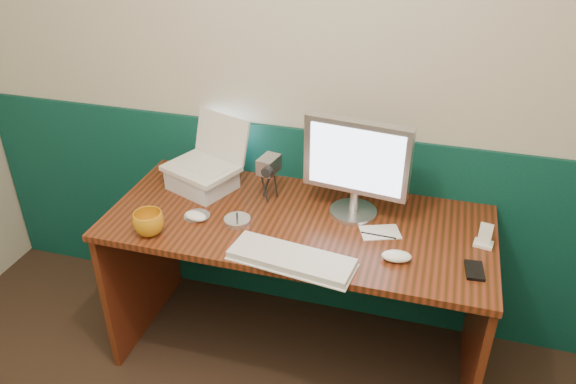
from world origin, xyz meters
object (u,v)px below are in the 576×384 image
(monitor, at_px, (356,168))
(mug, at_px, (149,223))
(keyboard, at_px, (291,260))
(camcorder, at_px, (269,176))
(desk, at_px, (297,290))
(laptop, at_px, (199,145))

(monitor, distance_m, mug, 0.86)
(keyboard, height_order, camcorder, camcorder)
(desk, bearing_deg, mug, -154.67)
(monitor, height_order, camcorder, monitor)
(laptop, relative_size, monitor, 0.69)
(camcorder, bearing_deg, laptop, -169.07)
(laptop, bearing_deg, keyboard, -15.84)
(desk, bearing_deg, camcorder, 140.68)
(desk, xyz_separation_m, keyboard, (0.05, -0.29, 0.39))
(keyboard, relative_size, camcorder, 2.13)
(monitor, height_order, mug, monitor)
(mug, bearing_deg, desk, 25.33)
(laptop, distance_m, mug, 0.43)
(laptop, relative_size, camcorder, 1.38)
(laptop, bearing_deg, camcorder, 22.12)
(laptop, height_order, camcorder, laptop)
(desk, height_order, camcorder, camcorder)
(desk, relative_size, laptop, 5.29)
(keyboard, bearing_deg, mug, -175.09)
(monitor, bearing_deg, mug, -146.32)
(camcorder, bearing_deg, monitor, 7.48)
(desk, bearing_deg, laptop, 164.26)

